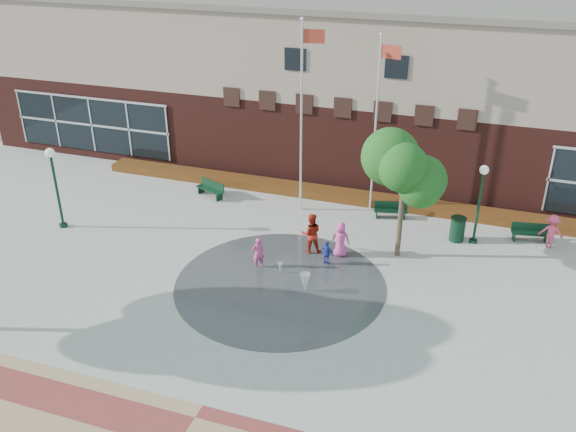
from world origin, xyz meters
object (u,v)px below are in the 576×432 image
(flagpole_right, at_px, (377,116))
(trash_can, at_px, (457,229))
(bench_left, at_px, (210,192))
(flagpole_left, at_px, (302,109))
(child_splash, at_px, (258,253))

(flagpole_right, relative_size, trash_can, 7.47)
(flagpole_right, distance_m, bench_left, 9.46)
(trash_can, bearing_deg, flagpole_left, 174.12)
(bench_left, height_order, trash_can, trash_can)
(flagpole_left, distance_m, bench_left, 6.95)
(bench_left, distance_m, child_splash, 7.54)
(bench_left, bearing_deg, trash_can, 20.15)
(flagpole_right, relative_size, bench_left, 4.91)
(flagpole_right, height_order, trash_can, flagpole_right)
(bench_left, xyz_separation_m, child_splash, (4.90, -5.72, 0.41))
(flagpole_left, bearing_deg, child_splash, -99.48)
(trash_can, relative_size, child_splash, 0.83)
(flagpole_left, height_order, child_splash, flagpole_left)
(flagpole_left, relative_size, trash_can, 8.06)
(trash_can, bearing_deg, flagpole_right, 155.29)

